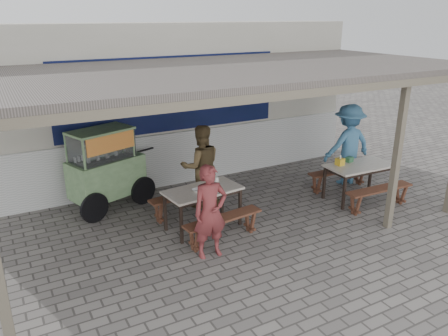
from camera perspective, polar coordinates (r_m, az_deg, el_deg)
name	(u,v)px	position (r m, az deg, el deg)	size (l,w,h in m)	color
ground	(252,236)	(7.76, 3.65, -8.79)	(60.00, 60.00, 0.00)	slate
back_wall	(171,104)	(10.22, -6.95, 8.33)	(9.00, 1.28, 3.50)	beige
warung_roof	(228,73)	(7.68, 0.55, 12.33)	(9.00, 4.21, 2.81)	#5E5751
table_left	(203,193)	(7.75, -2.78, -3.31)	(1.42, 0.84, 0.75)	silver
bench_left_street	(223,223)	(7.41, -0.11, -7.23)	(1.47, 0.44, 0.45)	brown
bench_left_wall	(185,199)	(8.38, -5.05, -4.05)	(1.47, 0.44, 0.45)	brown
table_right	(360,168)	(9.40, 17.29, -0.03)	(1.42, 0.79, 0.75)	silver
bench_right_street	(379,193)	(9.13, 19.60, -3.12)	(1.50, 0.34, 0.45)	brown
bench_right_wall	(339,174)	(9.92, 14.78, -0.82)	(1.50, 0.34, 0.45)	brown
vendor_cart	(105,166)	(8.79, -15.23, 0.24)	(1.90, 1.25, 1.62)	#80A971
patron_street_side	(210,212)	(6.82, -1.81, -5.75)	(0.56, 0.36, 1.52)	maroon
patron_wall_side	(201,166)	(8.60, -3.02, 0.20)	(0.81, 0.63, 1.67)	brown
patron_right_table	(348,145)	(10.17, 15.88, 2.97)	(1.18, 0.68, 1.82)	teal
tissue_box	(340,162)	(9.21, 14.90, 0.80)	(0.14, 0.14, 0.14)	gold
donation_box	(349,159)	(9.48, 16.05, 1.08)	(0.16, 0.11, 0.11)	#2E693F
condiment_jar	(216,179)	(8.05, -1.00, -1.45)	(0.08, 0.08, 0.09)	white
condiment_bowl	(197,190)	(7.62, -3.56, -2.91)	(0.17, 0.17, 0.04)	silver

